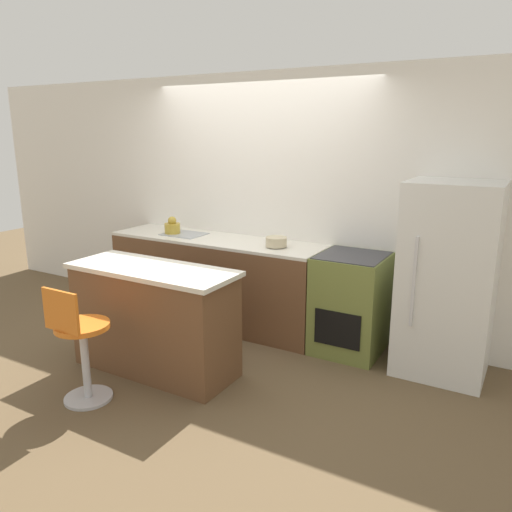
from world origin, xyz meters
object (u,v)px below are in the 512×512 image
object	(u,v)px
oven_range	(350,304)
stool_chair	(81,346)
refrigerator	(447,280)
mixing_bowl	(276,242)
kettle	(172,227)

from	to	relation	value
oven_range	stool_chair	size ratio (longest dim) A/B	1.00
oven_range	refrigerator	world-z (taller)	refrigerator
refrigerator	mixing_bowl	distance (m)	1.59
kettle	mixing_bowl	xyz separation A→B (m)	(1.28, 0.00, -0.03)
stool_chair	kettle	distance (m)	2.02
stool_chair	mixing_bowl	bearing A→B (deg)	69.86
kettle	mixing_bowl	size ratio (longest dim) A/B	0.90
mixing_bowl	kettle	bearing A→B (deg)	180.00
refrigerator	stool_chair	xyz separation A→B (m)	(-2.26, -1.88, -0.36)
refrigerator	mixing_bowl	world-z (taller)	refrigerator
kettle	oven_range	bearing A→B (deg)	1.14
kettle	mixing_bowl	world-z (taller)	kettle
refrigerator	stool_chair	size ratio (longest dim) A/B	1.75
oven_range	kettle	bearing A→B (deg)	-178.86
kettle	mixing_bowl	bearing A→B (deg)	0.00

